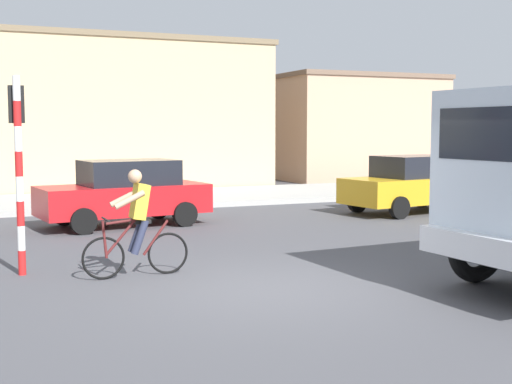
% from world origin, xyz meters
% --- Properties ---
extents(ground_plane, '(120.00, 120.00, 0.00)m').
position_xyz_m(ground_plane, '(0.00, 0.00, 0.00)').
color(ground_plane, '#4C4C51').
extents(sidewalk_far, '(80.00, 5.00, 0.16)m').
position_xyz_m(sidewalk_far, '(0.00, 12.66, 0.08)').
color(sidewalk_far, '#ADADA8').
rests_on(sidewalk_far, ground).
extents(cyclist, '(1.73, 0.50, 1.72)m').
position_xyz_m(cyclist, '(-1.68, 1.65, 0.86)').
color(cyclist, black).
rests_on(cyclist, ground).
extents(traffic_light_pole, '(0.24, 0.43, 3.20)m').
position_xyz_m(traffic_light_pole, '(-3.36, 2.58, 2.07)').
color(traffic_light_pole, red).
rests_on(traffic_light_pole, ground).
extents(car_red_near, '(4.19, 2.27, 1.60)m').
position_xyz_m(car_red_near, '(-0.63, 7.41, 0.82)').
color(car_red_near, red).
rests_on(car_red_near, ground).
extents(car_far_side, '(4.21, 2.31, 1.60)m').
position_xyz_m(car_far_side, '(7.37, 6.87, 0.82)').
color(car_far_side, gold).
rests_on(car_far_side, ground).
extents(building_mid_block, '(10.50, 6.17, 5.77)m').
position_xyz_m(building_mid_block, '(1.79, 18.25, 2.89)').
color(building_mid_block, '#D1B284').
rests_on(building_mid_block, ground).
extents(building_corner_right, '(7.64, 7.51, 4.81)m').
position_xyz_m(building_corner_right, '(12.72, 20.17, 2.41)').
color(building_corner_right, tan).
rests_on(building_corner_right, ground).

